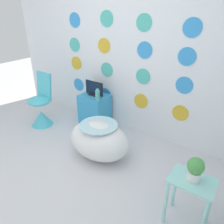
% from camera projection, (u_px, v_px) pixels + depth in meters
% --- Properties ---
extents(ground_plane, '(12.00, 12.00, 0.00)m').
position_uv_depth(ground_plane, '(39.00, 187.00, 2.57)').
color(ground_plane, silver).
extents(wall_back_dotted, '(4.74, 0.05, 2.60)m').
position_uv_depth(wall_back_dotted, '(124.00, 51.00, 3.31)').
color(wall_back_dotted, white).
rests_on(wall_back_dotted, ground_plane).
extents(bathtub, '(0.88, 0.62, 0.52)m').
position_uv_depth(bathtub, '(99.00, 140.00, 2.99)').
color(bathtub, white).
rests_on(bathtub, ground_plane).
extents(chair, '(0.39, 0.39, 0.92)m').
position_uv_depth(chair, '(41.00, 109.00, 3.79)').
color(chair, '#4CC6DB').
rests_on(chair, ground_plane).
extents(tv_cabinet, '(0.46, 0.39, 0.55)m').
position_uv_depth(tv_cabinet, '(95.00, 110.00, 3.80)').
color(tv_cabinet, '#389ED6').
rests_on(tv_cabinet, ground_plane).
extents(tv, '(0.35, 0.12, 0.24)m').
position_uv_depth(tv, '(94.00, 89.00, 3.63)').
color(tv, black).
rests_on(tv, tv_cabinet).
extents(vase, '(0.07, 0.07, 0.19)m').
position_uv_depth(vase, '(98.00, 95.00, 3.45)').
color(vase, '#51B2AD').
rests_on(vase, tv_cabinet).
extents(side_table, '(0.39, 0.29, 0.54)m').
position_uv_depth(side_table, '(190.00, 191.00, 1.99)').
color(side_table, '#99E0D8').
rests_on(side_table, ground_plane).
extents(potted_plant_left, '(0.15, 0.15, 0.23)m').
position_uv_depth(potted_plant_left, '(195.00, 169.00, 1.87)').
color(potted_plant_left, white).
rests_on(potted_plant_left, side_table).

